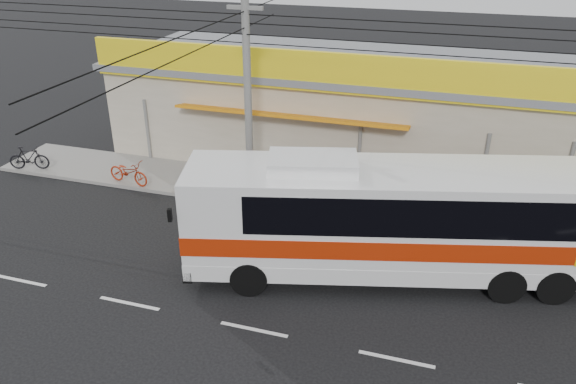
# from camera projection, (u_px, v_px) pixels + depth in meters

# --- Properties ---
(ground) EXTENTS (120.00, 120.00, 0.00)m
(ground) POSITION_uv_depth(u_px,v_px,m) (281.00, 280.00, 17.97)
(ground) COLOR black
(ground) RESTS_ON ground
(sidewalk) EXTENTS (30.00, 3.20, 0.15)m
(sidewalk) POSITION_uv_depth(u_px,v_px,m) (326.00, 198.00, 23.08)
(sidewalk) COLOR gray
(sidewalk) RESTS_ON ground
(lane_markings) EXTENTS (50.00, 0.12, 0.01)m
(lane_markings) POSITION_uv_depth(u_px,v_px,m) (254.00, 330.00, 15.83)
(lane_markings) COLOR silver
(lane_markings) RESTS_ON ground
(storefront_building) EXTENTS (22.60, 9.20, 5.70)m
(storefront_building) POSITION_uv_depth(u_px,v_px,m) (355.00, 107.00, 26.84)
(storefront_building) COLOR #A89E88
(storefront_building) RESTS_ON ground
(coach_bus) EXTENTS (13.56, 6.10, 4.10)m
(coach_bus) POSITION_uv_depth(u_px,v_px,m) (408.00, 215.00, 17.30)
(coach_bus) COLOR silver
(coach_bus) RESTS_ON ground
(motorbike_red) EXTENTS (2.10, 1.04, 1.06)m
(motorbike_red) POSITION_uv_depth(u_px,v_px,m) (128.00, 172.00, 23.94)
(motorbike_red) COLOR maroon
(motorbike_red) RESTS_ON sidewalk
(motorbike_dark) EXTENTS (1.88, 1.02, 1.09)m
(motorbike_dark) POSITION_uv_depth(u_px,v_px,m) (29.00, 158.00, 25.30)
(motorbike_dark) COLOR black
(motorbike_dark) RESTS_ON sidewalk
(utility_pole) EXTENTS (34.00, 14.00, 8.58)m
(utility_pole) POSITION_uv_depth(u_px,v_px,m) (246.00, 27.00, 19.14)
(utility_pole) COLOR #5D5D5B
(utility_pole) RESTS_ON ground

